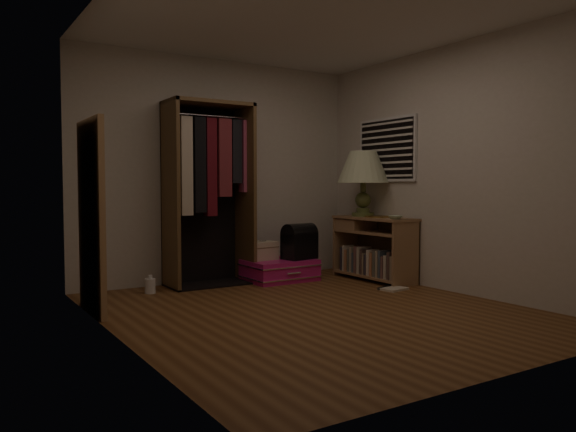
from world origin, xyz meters
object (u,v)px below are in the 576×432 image
object	(u,v)px
table_lamp	(363,169)
console_bookshelf	(371,247)
open_wardrobe	(209,178)
white_jug	(150,286)
train_case	(263,251)
pink_suitcase	(280,270)
black_bag	(299,241)
floor_mirror	(91,217)

from	to	relation	value
table_lamp	console_bookshelf	bearing A→B (deg)	-91.86
open_wardrobe	white_jug	world-z (taller)	open_wardrobe
open_wardrobe	white_jug	size ratio (longest dim) A/B	10.70
console_bookshelf	table_lamp	bearing A→B (deg)	88.14
open_wardrobe	train_case	xyz separation A→B (m)	(0.62, -0.12, -0.85)
open_wardrobe	pink_suitcase	distance (m)	1.37
console_bookshelf	black_bag	bearing A→B (deg)	149.14
pink_suitcase	train_case	bearing A→B (deg)	152.44
open_wardrobe	table_lamp	distance (m)	1.86
open_wardrobe	black_bag	bearing A→B (deg)	-15.61
pink_suitcase	table_lamp	bearing A→B (deg)	-21.05
train_case	pink_suitcase	bearing A→B (deg)	-32.18
open_wardrobe	floor_mirror	bearing A→B (deg)	-152.42
black_bag	table_lamp	distance (m)	1.17
open_wardrobe	black_bag	xyz separation A→B (m)	(1.03, -0.29, -0.75)
console_bookshelf	pink_suitcase	distance (m)	1.13
open_wardrobe	floor_mirror	distance (m)	1.70
console_bookshelf	pink_suitcase	size ratio (longest dim) A/B	1.35
console_bookshelf	white_jug	size ratio (longest dim) A/B	5.85
console_bookshelf	floor_mirror	size ratio (longest dim) A/B	0.66
floor_mirror	white_jug	bearing A→B (deg)	39.99
open_wardrobe	pink_suitcase	xyz separation A→B (m)	(0.80, -0.21, -1.09)
black_bag	white_jug	world-z (taller)	black_bag
open_wardrobe	white_jug	distance (m)	1.37
black_bag	white_jug	size ratio (longest dim) A/B	2.22
floor_mirror	train_case	bearing A→B (deg)	17.16
open_wardrobe	floor_mirror	size ratio (longest dim) A/B	1.21
pink_suitcase	black_bag	world-z (taller)	black_bag
floor_mirror	black_bag	xyz separation A→B (m)	(2.50, 0.48, -0.38)
floor_mirror	pink_suitcase	world-z (taller)	floor_mirror
console_bookshelf	open_wardrobe	distance (m)	2.08
black_bag	table_lamp	xyz separation A→B (m)	(0.74, -0.27, 0.86)
console_bookshelf	black_bag	size ratio (longest dim) A/B	2.63
open_wardrobe	floor_mirror	xyz separation A→B (m)	(-1.47, -0.77, -0.36)
table_lamp	open_wardrobe	bearing A→B (deg)	162.49
table_lamp	train_case	bearing A→B (deg)	159.27
console_bookshelf	black_bag	distance (m)	0.86
floor_mirror	black_bag	world-z (taller)	floor_mirror
console_bookshelf	open_wardrobe	size ratio (longest dim) A/B	0.55
floor_mirror	train_case	size ratio (longest dim) A/B	4.98
black_bag	console_bookshelf	bearing A→B (deg)	-40.47
floor_mirror	black_bag	distance (m)	2.57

